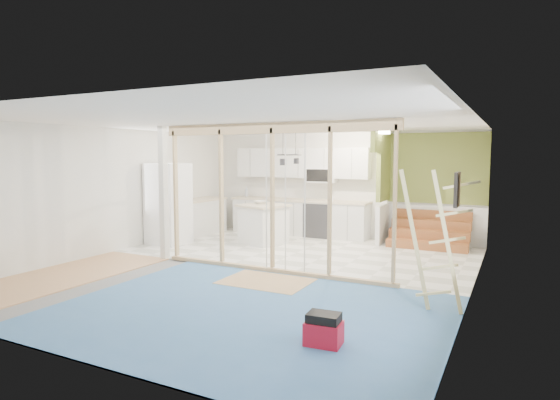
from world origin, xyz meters
The scene contains 17 objects.
room centered at (0.00, 0.00, 1.30)m, with size 7.01×8.01×2.61m.
floor_overlays centered at (0.07, 0.06, 0.01)m, with size 7.00×8.00×0.03m.
stud_frame centered at (-0.24, 0.00, 1.59)m, with size 4.66×0.14×2.60m.
base_cabinets centered at (-1.61, 3.36, 0.47)m, with size 4.45×2.24×0.93m.
upper_cabinets centered at (-0.84, 3.82, 1.82)m, with size 3.60×0.41×0.85m.
green_partition centered at (2.04, 3.66, 0.94)m, with size 2.25×1.51×2.60m.
pot_rack centered at (-0.31, 1.89, 2.00)m, with size 0.52×0.52×0.72m.
sheathing_panel centered at (3.48, -2.00, 1.30)m, with size 0.02×4.00×2.60m, color tan.
electrical_panel centered at (3.43, -1.40, 1.65)m, with size 0.04×0.30×0.40m, color #38383D.
ceiling_light centered at (1.40, 3.00, 2.54)m, with size 0.32×0.32×0.08m, color #FFEABF.
fridge centered at (-3.05, 1.25, 0.93)m, with size 0.81×0.78×1.86m.
island centered at (-1.12, 2.24, 0.46)m, with size 1.18×1.18×0.92m.
bowl centered at (-1.26, 2.34, 0.96)m, with size 0.29×0.29×0.07m, color silver.
soap_bottle_a centered at (-2.50, 3.78, 1.07)m, with size 0.10×0.11×0.27m, color #ABB2BE.
soap_bottle_b centered at (0.01, 3.62, 1.02)m, with size 0.08×0.09×0.19m, color silver.
toolbox centered at (2.26, -2.53, 0.17)m, with size 0.40×0.32×0.36m.
ladder centered at (3.13, -0.87, 0.94)m, with size 0.99×0.10×1.85m.
Camera 1 is at (4.04, -7.05, 2.04)m, focal length 30.00 mm.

